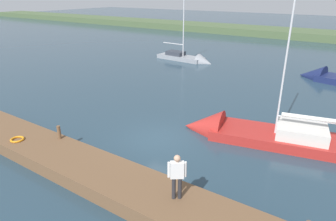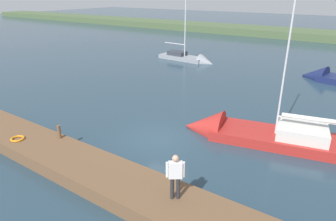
{
  "view_description": "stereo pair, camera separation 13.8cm",
  "coord_description": "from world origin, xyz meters",
  "px_view_note": "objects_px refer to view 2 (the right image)",
  "views": [
    {
      "loc": [
        -8.44,
        11.68,
        7.51
      ],
      "look_at": [
        -0.21,
        -0.64,
        1.53
      ],
      "focal_mm": 31.92,
      "sensor_mm": 36.0,
      "label": 1
    },
    {
      "loc": [
        -8.55,
        11.6,
        7.51
      ],
      "look_at": [
        -0.21,
        -0.64,
        1.53
      ],
      "focal_mm": 31.92,
      "sensor_mm": 36.0,
      "label": 2
    }
  ],
  "objects_px": {
    "sailboat_mid_channel": "(250,135)",
    "sailboat_outer_mooring": "(190,60)",
    "person_on_dock": "(175,174)",
    "mooring_post_far": "(59,132)",
    "life_ring_buoy": "(18,139)"
  },
  "relations": [
    {
      "from": "sailboat_mid_channel",
      "to": "person_on_dock",
      "type": "height_order",
      "value": "sailboat_mid_channel"
    },
    {
      "from": "mooring_post_far",
      "to": "life_ring_buoy",
      "type": "xyz_separation_m",
      "value": [
        1.6,
        1.29,
        -0.29
      ]
    },
    {
      "from": "mooring_post_far",
      "to": "sailboat_mid_channel",
      "type": "height_order",
      "value": "sailboat_mid_channel"
    },
    {
      "from": "mooring_post_far",
      "to": "person_on_dock",
      "type": "height_order",
      "value": "person_on_dock"
    },
    {
      "from": "sailboat_outer_mooring",
      "to": "person_on_dock",
      "type": "bearing_deg",
      "value": -57.9
    },
    {
      "from": "life_ring_buoy",
      "to": "sailboat_outer_mooring",
      "type": "bearing_deg",
      "value": -81.74
    },
    {
      "from": "person_on_dock",
      "to": "sailboat_mid_channel",
      "type": "bearing_deg",
      "value": -37.64
    },
    {
      "from": "mooring_post_far",
      "to": "person_on_dock",
      "type": "distance_m",
      "value": 7.38
    },
    {
      "from": "person_on_dock",
      "to": "life_ring_buoy",
      "type": "bearing_deg",
      "value": 57.88
    },
    {
      "from": "mooring_post_far",
      "to": "sailboat_outer_mooring",
      "type": "distance_m",
      "value": 21.93
    },
    {
      "from": "sailboat_outer_mooring",
      "to": "person_on_dock",
      "type": "height_order",
      "value": "sailboat_outer_mooring"
    },
    {
      "from": "life_ring_buoy",
      "to": "person_on_dock",
      "type": "xyz_separation_m",
      "value": [
        -8.92,
        -0.63,
        0.97
      ]
    },
    {
      "from": "mooring_post_far",
      "to": "life_ring_buoy",
      "type": "relative_size",
      "value": 1.04
    },
    {
      "from": "sailboat_mid_channel",
      "to": "sailboat_outer_mooring",
      "type": "height_order",
      "value": "sailboat_mid_channel"
    },
    {
      "from": "mooring_post_far",
      "to": "person_on_dock",
      "type": "bearing_deg",
      "value": 174.85
    }
  ]
}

